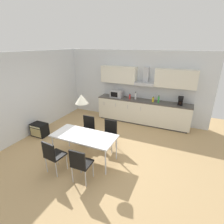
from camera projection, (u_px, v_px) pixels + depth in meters
name	position (u px, v px, depth m)	size (l,w,h in m)	color
ground_plane	(97.00, 150.00, 5.18)	(7.70, 8.24, 0.02)	tan
wall_back	(129.00, 85.00, 7.05)	(6.16, 0.10, 2.73)	silver
wall_left	(25.00, 96.00, 5.67)	(0.10, 6.59, 2.73)	silver
kitchen_counter	(142.00, 111.00, 6.83)	(3.57, 0.62, 0.93)	#333333
backsplash_tile	(145.00, 92.00, 6.80)	(3.55, 0.02, 0.54)	silver
upper_wall_cabinets	(145.00, 77.00, 6.45)	(3.55, 0.40, 0.64)	silver
microwave	(117.00, 94.00, 7.02)	(0.48, 0.35, 0.28)	#ADADB2
coffee_maker	(181.00, 101.00, 6.12)	(0.18, 0.19, 0.30)	black
bottle_red	(130.00, 97.00, 6.81)	(0.07, 0.07, 0.21)	red
bottle_yellow	(153.00, 100.00, 6.46)	(0.08, 0.08, 0.21)	yellow
bottle_green	(159.00, 100.00, 6.35)	(0.06, 0.06, 0.28)	green
bottle_white	(135.00, 96.00, 6.76)	(0.07, 0.07, 0.30)	white
dining_table	(84.00, 137.00, 4.54)	(1.68, 0.78, 0.73)	white
chair_far_right	(110.00, 132.00, 5.11)	(0.42, 0.42, 0.87)	black
chair_near_right	(80.00, 162.00, 3.80)	(0.41, 0.41, 0.87)	black
chair_far_left	(87.00, 127.00, 5.40)	(0.40, 0.40, 0.87)	black
chair_near_left	(53.00, 154.00, 4.09)	(0.44, 0.44, 0.87)	black
guitar_amp	(40.00, 130.00, 5.93)	(0.52, 0.37, 0.44)	black
pendant_lamp	(82.00, 99.00, 4.17)	(0.32, 0.32, 0.22)	silver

